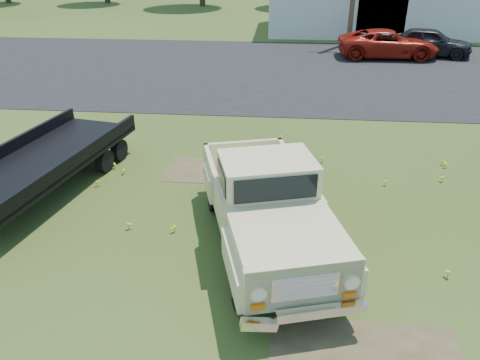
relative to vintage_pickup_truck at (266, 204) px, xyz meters
The scene contains 7 objects.
ground 1.02m from the vintage_pickup_truck, 20.66° to the right, with size 140.00×140.00×0.00m, color #304315.
asphalt_lot 14.97m from the vintage_pickup_truck, 89.31° to the left, with size 90.00×14.00×0.02m, color black.
dirt_patch_b 4.01m from the vintage_pickup_truck, 117.94° to the left, with size 2.20×1.60×0.01m, color #463A25.
vintage_pickup_truck is the anchor object (origin of this frame).
flatbed_trailer 6.06m from the vintage_pickup_truck, 161.33° to the left, with size 2.17×6.50×1.77m, color black, non-canonical shape.
red_pickup 19.08m from the vintage_pickup_truck, 72.31° to the left, with size 2.42×5.24×1.46m, color maroon.
dark_sedan 20.54m from the vintage_pickup_truck, 66.64° to the left, with size 1.77×4.39×1.50m, color black.
Camera 1 is at (0.04, -8.07, 5.72)m, focal length 35.00 mm.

